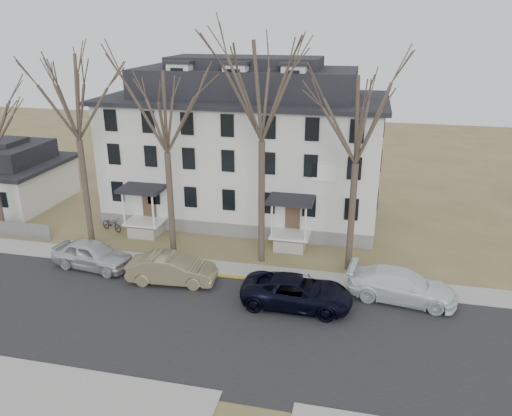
% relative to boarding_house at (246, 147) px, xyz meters
% --- Properties ---
extents(ground, '(120.00, 120.00, 0.00)m').
position_rel_boarding_house_xyz_m(ground, '(2.00, -17.95, -5.38)').
color(ground, olive).
rests_on(ground, ground).
extents(main_road, '(120.00, 10.00, 0.04)m').
position_rel_boarding_house_xyz_m(main_road, '(2.00, -15.95, -5.38)').
color(main_road, '#27272A').
rests_on(main_road, ground).
extents(far_sidewalk, '(120.00, 2.00, 0.08)m').
position_rel_boarding_house_xyz_m(far_sidewalk, '(2.00, -9.95, -5.38)').
color(far_sidewalk, '#A09F97').
rests_on(far_sidewalk, ground).
extents(yellow_curb, '(14.00, 0.25, 0.06)m').
position_rel_boarding_house_xyz_m(yellow_curb, '(7.00, -10.85, -5.38)').
color(yellow_curb, gold).
rests_on(yellow_curb, ground).
extents(boarding_house, '(20.80, 12.36, 12.05)m').
position_rel_boarding_house_xyz_m(boarding_house, '(0.00, 0.00, 0.00)').
color(boarding_house, slate).
rests_on(boarding_house, ground).
extents(small_house, '(8.70, 8.70, 5.00)m').
position_rel_boarding_house_xyz_m(small_house, '(-20.00, -1.96, -3.13)').
color(small_house, silver).
rests_on(small_house, ground).
extents(tree_far_left, '(8.40, 8.40, 13.72)m').
position_rel_boarding_house_xyz_m(tree_far_left, '(-9.00, -8.15, 4.96)').
color(tree_far_left, '#473B31').
rests_on(tree_far_left, ground).
extents(tree_mid_left, '(7.80, 7.80, 12.74)m').
position_rel_boarding_house_xyz_m(tree_mid_left, '(-3.00, -8.15, 4.22)').
color(tree_mid_left, '#473B31').
rests_on(tree_mid_left, ground).
extents(tree_center, '(9.00, 9.00, 14.70)m').
position_rel_boarding_house_xyz_m(tree_center, '(3.00, -8.15, 5.71)').
color(tree_center, '#473B31').
rests_on(tree_center, ground).
extents(tree_mid_right, '(7.80, 7.80, 12.74)m').
position_rel_boarding_house_xyz_m(tree_mid_right, '(8.50, -8.15, 4.22)').
color(tree_mid_right, '#473B31').
rests_on(tree_mid_right, ground).
extents(car_silver, '(5.35, 2.72, 1.74)m').
position_rel_boarding_house_xyz_m(car_silver, '(-6.98, -11.47, -4.51)').
color(car_silver, silver).
rests_on(car_silver, ground).
extents(car_tan, '(5.27, 2.23, 1.69)m').
position_rel_boarding_house_xyz_m(car_tan, '(-1.48, -12.15, -4.53)').
color(car_tan, '#7D7452').
rests_on(car_tan, ground).
extents(car_navy, '(5.95, 2.81, 1.64)m').
position_rel_boarding_house_xyz_m(car_navy, '(6.01, -13.10, -4.56)').
color(car_navy, black).
rests_on(car_navy, ground).
extents(car_white, '(6.11, 3.12, 1.70)m').
position_rel_boarding_house_xyz_m(car_white, '(11.51, -11.22, -4.53)').
color(car_white, white).
rests_on(car_white, ground).
extents(bicycle_left, '(2.02, 1.31, 1.00)m').
position_rel_boarding_house_xyz_m(bicycle_left, '(-8.68, -5.87, -4.88)').
color(bicycle_left, black).
rests_on(bicycle_left, ground).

